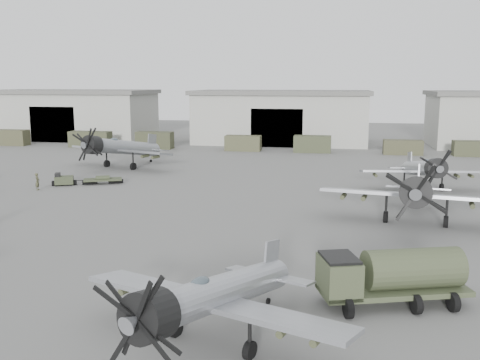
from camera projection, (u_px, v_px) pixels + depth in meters
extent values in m
plane|color=#575654|center=(163.00, 262.00, 30.46)|extent=(220.00, 220.00, 0.00)
cube|color=#A4A49A|center=(72.00, 116.00, 96.51)|extent=(28.00, 14.00, 8.00)
cube|color=#64635F|center=(71.00, 92.00, 95.72)|extent=(29.00, 14.80, 0.70)
cube|color=black|center=(53.00, 125.00, 90.12)|extent=(8.12, 0.40, 6.00)
cube|color=#A4A49A|center=(281.00, 119.00, 89.68)|extent=(28.00, 14.00, 8.00)
cube|color=#64635F|center=(282.00, 93.00, 88.89)|extent=(29.00, 14.80, 0.70)
cube|color=black|center=(277.00, 128.00, 83.28)|extent=(8.12, 0.40, 6.00)
cube|color=#42422B|center=(9.00, 137.00, 86.29)|extent=(6.40, 2.20, 2.50)
cube|color=#3A3D27|center=(90.00, 139.00, 83.75)|extent=(6.52, 2.20, 2.48)
cube|color=#363925|center=(155.00, 140.00, 81.83)|extent=(5.57, 2.20, 2.59)
cube|color=#45462E|center=(243.00, 143.00, 79.38)|extent=(5.29, 2.20, 2.26)
cube|color=#3A3F29|center=(312.00, 144.00, 77.53)|extent=(5.34, 2.20, 2.42)
cube|color=#41412A|center=(403.00, 147.00, 75.28)|extent=(5.37, 2.20, 2.04)
cube|color=#3C3F29|center=(475.00, 149.00, 73.55)|extent=(5.86, 2.20, 2.10)
cylinder|color=#9C9FA5|center=(221.00, 292.00, 20.96)|extent=(4.63, 9.50, 2.84)
cylinder|color=black|center=(149.00, 316.00, 17.24)|extent=(2.12, 1.95, 1.89)
cube|color=#9C9FA5|center=(213.00, 302.00, 20.54)|extent=(11.34, 5.83, 0.51)
cube|color=#9C9FA5|center=(271.00, 258.00, 24.54)|extent=(0.63, 1.45, 1.81)
ellipsoid|color=#3F4C54|center=(199.00, 284.00, 19.59)|extent=(0.89, 1.21, 0.51)
cylinder|color=black|center=(176.00, 329.00, 21.53)|extent=(0.49, 0.77, 0.73)
cylinder|color=black|center=(250.00, 350.00, 19.78)|extent=(0.49, 0.77, 0.73)
cylinder|color=black|center=(268.00, 301.00, 24.67)|extent=(0.20, 0.31, 0.29)
cylinder|color=#95979D|center=(417.00, 190.00, 38.80)|extent=(3.38, 11.62, 3.39)
cylinder|color=black|center=(416.00, 192.00, 33.92)|extent=(2.30, 2.01, 2.26)
cube|color=#95979D|center=(417.00, 195.00, 38.24)|extent=(13.77, 4.46, 0.61)
cube|color=#95979D|center=(419.00, 176.00, 43.50)|extent=(0.41, 1.80, 2.17)
ellipsoid|color=#3F4C54|center=(417.00, 181.00, 37.01)|extent=(0.84, 1.39, 0.61)
cylinder|color=black|center=(386.00, 217.00, 39.03)|extent=(0.43, 0.90, 0.87)
cylinder|color=black|center=(446.00, 222.00, 37.68)|extent=(0.43, 0.90, 0.87)
cylinder|color=black|center=(417.00, 205.00, 43.63)|extent=(0.18, 0.36, 0.35)
cylinder|color=gray|center=(124.00, 147.00, 63.71)|extent=(5.45, 11.48, 3.42)
cylinder|color=black|center=(92.00, 145.00, 59.20)|extent=(2.54, 2.33, 2.28)
cube|color=gray|center=(121.00, 150.00, 63.21)|extent=(13.69, 6.87, 0.61)
cube|color=gray|center=(152.00, 142.00, 68.05)|extent=(0.74, 1.76, 2.18)
ellipsoid|color=#3F4C54|center=(114.00, 140.00, 62.05)|extent=(1.06, 1.46, 0.61)
cylinder|color=black|center=(107.00, 164.00, 64.36)|extent=(0.58, 0.93, 0.88)
cylinder|color=black|center=(133.00, 166.00, 62.31)|extent=(0.58, 0.93, 0.88)
cylinder|color=black|center=(151.00, 161.00, 68.21)|extent=(0.24, 0.37, 0.35)
cylinder|color=#96999F|center=(422.00, 168.00, 50.73)|extent=(2.67, 9.91, 2.89)
cylinder|color=black|center=(436.00, 168.00, 46.34)|extent=(1.94, 1.68, 1.92)
cube|color=#96999F|center=(423.00, 171.00, 50.23)|extent=(11.74, 3.55, 0.52)
cube|color=#96999F|center=(410.00, 160.00, 54.98)|extent=(0.31, 1.54, 1.85)
ellipsoid|color=#3F4C54|center=(427.00, 162.00, 49.13)|extent=(0.70, 1.17, 0.52)
cylinder|color=black|center=(404.00, 187.00, 50.41)|extent=(0.35, 0.77, 0.74)
cylinder|color=black|center=(442.00, 187.00, 50.23)|extent=(0.35, 0.77, 0.74)
cylinder|color=black|center=(409.00, 180.00, 55.08)|extent=(0.15, 0.31, 0.30)
cube|color=#3F472E|center=(393.00, 289.00, 24.52)|extent=(7.16, 4.27, 0.24)
cube|color=#3F472E|center=(339.00, 276.00, 24.02)|extent=(2.18, 2.61, 1.65)
cylinder|color=#3F472E|center=(413.00, 268.00, 24.46)|extent=(4.82, 3.17, 1.85)
cube|color=black|center=(339.00, 258.00, 23.86)|extent=(2.00, 2.30, 0.15)
cylinder|color=black|center=(348.00, 309.00, 23.14)|extent=(0.55, 0.92, 0.87)
cylinder|color=black|center=(429.00, 284.00, 25.98)|extent=(0.55, 0.92, 0.87)
cube|color=#353C27|center=(64.00, 180.00, 52.83)|extent=(2.04, 1.69, 0.78)
cube|color=black|center=(58.00, 175.00, 52.61)|extent=(0.80, 1.00, 0.49)
cylinder|color=black|center=(64.00, 183.00, 52.88)|extent=(1.29, 0.97, 0.55)
cylinder|color=black|center=(78.00, 181.00, 53.13)|extent=(1.10, 0.54, 0.08)
cube|color=#353C27|center=(103.00, 180.00, 53.67)|extent=(3.94, 2.74, 0.18)
cylinder|color=black|center=(103.00, 182.00, 53.72)|extent=(1.51, 0.98, 0.43)
cylinder|color=#353C27|center=(103.00, 178.00, 53.64)|extent=(1.38, 0.83, 0.31)
imported|color=#45452D|center=(37.00, 182.00, 50.52)|extent=(0.52, 0.67, 1.64)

